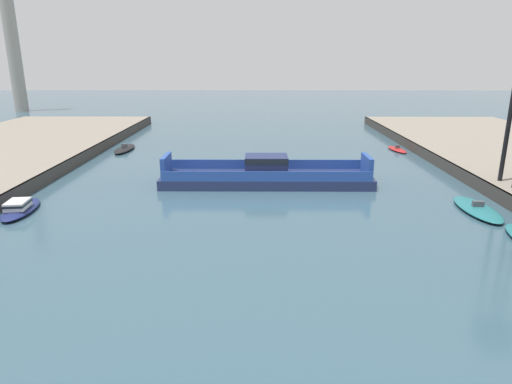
# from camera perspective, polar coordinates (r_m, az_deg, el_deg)

# --- Properties ---
(chain_ferry) EXTENTS (23.44, 6.01, 3.30)m
(chain_ferry) POSITION_cam_1_polar(r_m,az_deg,el_deg) (50.39, 1.31, 2.11)
(chain_ferry) COLOR navy
(chain_ferry) RESTS_ON ground
(moored_boat_near_left) EXTENTS (3.21, 7.04, 1.26)m
(moored_boat_near_left) POSITION_cam_1_polar(r_m,az_deg,el_deg) (46.49, -27.81, -1.79)
(moored_boat_near_left) COLOR navy
(moored_boat_near_left) RESTS_ON ground
(moored_boat_mid_right) EXTENTS (2.36, 7.68, 1.06)m
(moored_boat_mid_right) POSITION_cam_1_polar(r_m,az_deg,el_deg) (72.44, -16.34, 5.30)
(moored_boat_mid_right) COLOR black
(moored_boat_mid_right) RESTS_ON ground
(moored_boat_far_left) EXTENTS (2.45, 5.70, 0.90)m
(moored_boat_far_left) POSITION_cam_1_polar(r_m,az_deg,el_deg) (72.77, 17.50, 5.19)
(moored_boat_far_left) COLOR red
(moored_boat_far_left) RESTS_ON ground
(moored_boat_upstream_a) EXTENTS (2.85, 7.94, 1.02)m
(moored_boat_upstream_a) POSITION_cam_1_polar(r_m,az_deg,el_deg) (46.24, 26.32, -1.94)
(moored_boat_upstream_a) COLOR #237075
(moored_boat_upstream_a) RESTS_ON ground
(smokestack_distant_b) EXTENTS (3.72, 3.72, 39.66)m
(smokestack_distant_b) POSITION_cam_1_polar(r_m,az_deg,el_deg) (139.87, -28.75, 17.59)
(smokestack_distant_b) COLOR #9E998E
(smokestack_distant_b) RESTS_ON ground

